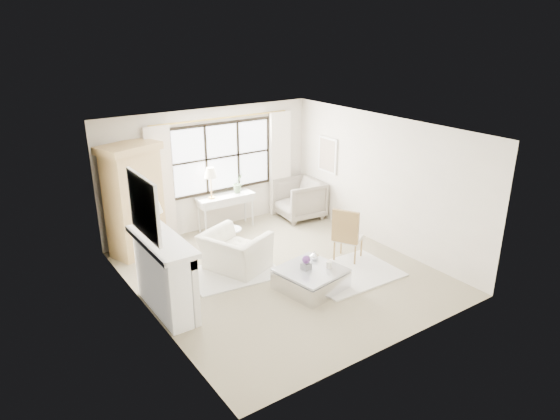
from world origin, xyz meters
The scene contains 32 objects.
floor centered at (0.00, 0.00, 0.00)m, with size 5.50×5.50×0.00m, color tan.
ceiling centered at (0.00, 0.00, 2.70)m, with size 5.50×5.50×0.00m, color silver.
wall_back centered at (0.00, 2.75, 1.35)m, with size 5.00×5.00×0.00m, color silver.
wall_front centered at (0.00, -2.75, 1.35)m, with size 5.00×5.00×0.00m, color beige.
wall_left centered at (-2.50, 0.00, 1.35)m, with size 5.50×5.50×0.00m, color white.
wall_right centered at (2.50, 0.00, 1.35)m, with size 5.50×5.50×0.00m, color silver.
window_pane centered at (0.30, 2.73, 1.60)m, with size 2.40×0.02×1.50m, color silver.
window_frame centered at (0.30, 2.72, 1.60)m, with size 2.50×0.04×1.50m, color black, non-canonical shape.
curtain_rod centered at (0.30, 2.67, 2.47)m, with size 0.04×0.04×3.30m, color #B7943F.
curtain_left centered at (-1.20, 2.65, 1.24)m, with size 0.55×0.10×2.47m, color silver.
curtain_right centered at (1.80, 2.65, 1.24)m, with size 0.55×0.10×2.47m, color white.
fireplace centered at (-2.27, 0.00, 0.65)m, with size 0.58×1.66×1.26m.
mirror_frame centered at (-2.47, 0.00, 1.84)m, with size 0.05×1.15×0.95m, color white.
mirror_glass centered at (-2.44, 0.00, 1.84)m, with size 0.02×1.00×0.80m, color silver.
art_frame centered at (2.47, 1.70, 1.55)m, with size 0.04×0.62×0.82m, color white.
art_canvas centered at (2.45, 1.70, 1.55)m, with size 0.01×0.52×0.72m, color #BEA993.
mantel_lamp centered at (-2.19, 0.30, 1.65)m, with size 0.22×0.22×0.51m.
armoire centered at (-1.87, 2.37, 1.14)m, with size 1.29×1.03×2.24m.
console_table centered at (0.20, 2.46, 0.40)m, with size 1.31×0.48×0.80m.
console_lamp centered at (-0.14, 2.46, 1.36)m, with size 0.28×0.28×0.69m.
orchid_plant centered at (0.54, 2.47, 1.02)m, with size 0.25×0.20×0.45m, color #5B7850.
side_table centered at (-0.29, 1.34, 0.33)m, with size 0.40×0.40×0.51m.
rug_left centered at (-0.74, 0.47, 0.01)m, with size 1.63×1.15×0.03m, color white.
rug_right centered at (1.04, -0.77, 0.02)m, with size 1.72×1.29×0.03m, color white.
club_armchair centered at (-0.62, 0.61, 0.37)m, with size 1.13×0.99×0.73m, color white.
wingback_chair centered at (1.99, 2.11, 0.46)m, with size 0.98×1.01×0.92m, color gray.
french_chair centered at (1.38, -0.29, 0.31)m, with size 0.66×0.66×1.08m.
coffee_table centered at (0.10, -0.77, 0.18)m, with size 1.16×1.16×0.38m.
planter_box centered at (0.03, -0.72, 0.43)m, with size 0.15×0.15×0.11m, color slate.
planter_flowers centered at (0.03, -0.72, 0.56)m, with size 0.14×0.14×0.14m, color #62327D.
pillar_candle centered at (0.38, -0.92, 0.44)m, with size 0.10×0.10×0.12m, color beige.
coffee_vase centered at (0.37, -0.52, 0.46)m, with size 0.16×0.16×0.17m, color white.
Camera 1 is at (-4.72, -6.84, 4.37)m, focal length 32.00 mm.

